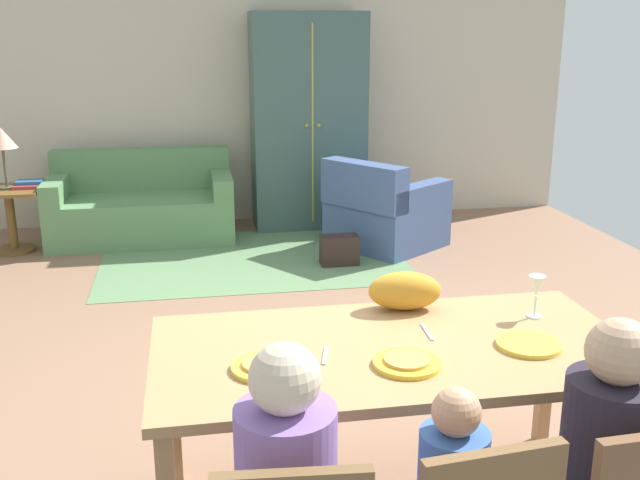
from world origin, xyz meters
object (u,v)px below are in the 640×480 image
object	(u,v)px
table_lamp	(2,140)
armchair	(383,213)
plate_near_child	(407,363)
plate_near_woman	(529,344)
plate_near_man	(265,367)
couch	(142,207)
side_table	(10,211)
cat	(405,291)
handbag	(339,250)
book_upper	(30,182)
armoire	(308,122)
dining_table	(393,362)
wine_glass	(537,288)
book_lower	(26,186)

from	to	relation	value
table_lamp	armchair	bearing A→B (deg)	-7.40
plate_near_child	plate_near_woman	size ratio (longest dim) A/B	1.00
plate_near_man	couch	distance (m)	4.67
side_table	armchair	bearing A→B (deg)	-7.40
cat	handbag	bearing A→B (deg)	90.99
book_upper	handbag	size ratio (longest dim) A/B	0.69
side_table	handbag	world-z (taller)	side_table
plate_near_man	table_lamp	size ratio (longest dim) A/B	0.46
armoire	side_table	size ratio (longest dim) A/B	3.62
dining_table	cat	bearing A→B (deg)	67.69
wine_glass	armchair	size ratio (longest dim) A/B	0.16
cat	table_lamp	bearing A→B (deg)	130.13
couch	side_table	distance (m)	1.16
plate_near_woman	armchair	size ratio (longest dim) A/B	0.21
armchair	table_lamp	bearing A→B (deg)	172.60
cat	handbag	size ratio (longest dim) A/B	1.00
couch	table_lamp	world-z (taller)	table_lamp
wine_glass	table_lamp	xyz separation A→B (m)	(-3.03, 4.03, 0.12)
dining_table	armoire	bearing A→B (deg)	84.88
dining_table	table_lamp	world-z (taller)	table_lamp
wine_glass	armchair	world-z (taller)	wine_glass
plate_near_man	plate_near_child	size ratio (longest dim) A/B	1.00
couch	handbag	distance (m)	2.05
dining_table	cat	size ratio (longest dim) A/B	5.84
armoire	armchair	bearing A→B (deg)	-58.93
plate_near_man	couch	xyz separation A→B (m)	(-0.71, 4.59, -0.47)
plate_near_woman	handbag	bearing A→B (deg)	90.84
wine_glass	book_upper	distance (m)	4.99
plate_near_child	armchair	distance (m)	4.10
armoire	book_upper	distance (m)	2.66
plate_near_man	wine_glass	distance (m)	1.23
armoire	book_upper	world-z (taller)	armoire
plate_near_man	cat	distance (m)	0.83
plate_near_man	book_upper	world-z (taller)	plate_near_man
plate_near_child	book_upper	bearing A→B (deg)	116.03
side_table	book_upper	world-z (taller)	book_upper
dining_table	side_table	distance (m)	4.84
handbag	armchair	bearing A→B (deg)	42.75
dining_table	cat	xyz separation A→B (m)	(0.15, 0.37, 0.15)
book_lower	plate_near_child	bearing A→B (deg)	-63.43
armchair	dining_table	bearing A→B (deg)	-104.40
armoire	plate_near_man	bearing A→B (deg)	-100.99
plate_near_man	book_lower	xyz separation A→B (m)	(-1.68, 4.33, -0.18)
book_upper	table_lamp	bearing A→B (deg)	-162.95
table_lamp	wine_glass	bearing A→B (deg)	-53.11
plate_near_man	armoire	bearing A→B (deg)	79.01
side_table	table_lamp	xyz separation A→B (m)	(-0.00, 0.00, 0.63)
dining_table	wine_glass	world-z (taller)	wine_glass
plate_near_child	armchair	bearing A→B (deg)	76.23
armoire	table_lamp	world-z (taller)	armoire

